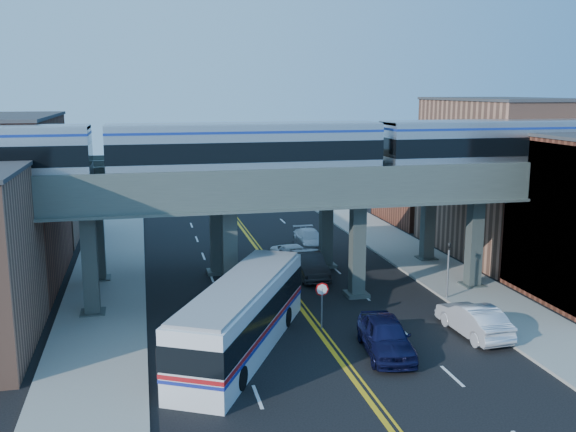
{
  "coord_description": "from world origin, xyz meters",
  "views": [
    {
      "loc": [
        -8.84,
        -28.84,
        12.8
      ],
      "look_at": [
        -0.5,
        7.73,
        5.4
      ],
      "focal_mm": 40.0,
      "sensor_mm": 36.0,
      "label": 1
    }
  ],
  "objects_px": {
    "transit_bus": "(242,317)",
    "car_lane_c": "(294,256)",
    "stop_sign": "(322,298)",
    "transit_train": "(246,151)",
    "car_lane_a": "(386,336)",
    "car_lane_d": "(310,239)",
    "car_lane_b": "(309,265)",
    "traffic_signal": "(448,264)",
    "car_parked_curb": "(474,319)"
  },
  "relations": [
    {
      "from": "transit_bus",
      "to": "car_lane_c",
      "type": "distance_m",
      "value": 15.81
    },
    {
      "from": "stop_sign",
      "to": "transit_bus",
      "type": "distance_m",
      "value": 5.0
    },
    {
      "from": "stop_sign",
      "to": "transit_train",
      "type": "bearing_deg",
      "value": 122.91
    },
    {
      "from": "car_lane_a",
      "to": "car_lane_c",
      "type": "xyz_separation_m",
      "value": [
        -0.67,
        16.56,
        -0.18
      ]
    },
    {
      "from": "transit_bus",
      "to": "car_lane_a",
      "type": "relative_size",
      "value": 2.42
    },
    {
      "from": "car_lane_a",
      "to": "car_lane_c",
      "type": "bearing_deg",
      "value": 100.12
    },
    {
      "from": "car_lane_a",
      "to": "car_lane_d",
      "type": "relative_size",
      "value": 1.06
    },
    {
      "from": "car_lane_a",
      "to": "car_lane_b",
      "type": "relative_size",
      "value": 1.02
    },
    {
      "from": "stop_sign",
      "to": "car_lane_d",
      "type": "relative_size",
      "value": 0.52
    },
    {
      "from": "car_lane_a",
      "to": "car_lane_c",
      "type": "height_order",
      "value": "car_lane_a"
    },
    {
      "from": "traffic_signal",
      "to": "stop_sign",
      "type": "bearing_deg",
      "value": -161.37
    },
    {
      "from": "stop_sign",
      "to": "car_lane_b",
      "type": "relative_size",
      "value": 0.5
    },
    {
      "from": "stop_sign",
      "to": "car_parked_curb",
      "type": "xyz_separation_m",
      "value": [
        7.62,
        -2.6,
        -0.9
      ]
    },
    {
      "from": "car_lane_d",
      "to": "car_lane_c",
      "type": "bearing_deg",
      "value": -115.99
    },
    {
      "from": "car_lane_b",
      "to": "stop_sign",
      "type": "bearing_deg",
      "value": -100.87
    },
    {
      "from": "traffic_signal",
      "to": "car_parked_curb",
      "type": "bearing_deg",
      "value": -102.87
    },
    {
      "from": "transit_train",
      "to": "traffic_signal",
      "type": "relative_size",
      "value": 11.92
    },
    {
      "from": "stop_sign",
      "to": "car_parked_curb",
      "type": "bearing_deg",
      "value": -18.86
    },
    {
      "from": "stop_sign",
      "to": "car_lane_c",
      "type": "height_order",
      "value": "stop_sign"
    },
    {
      "from": "car_lane_a",
      "to": "car_parked_curb",
      "type": "distance_m",
      "value": 5.6
    },
    {
      "from": "car_lane_a",
      "to": "car_lane_b",
      "type": "distance_m",
      "value": 13.57
    },
    {
      "from": "traffic_signal",
      "to": "car_lane_c",
      "type": "height_order",
      "value": "traffic_signal"
    },
    {
      "from": "transit_train",
      "to": "transit_bus",
      "type": "distance_m",
      "value": 10.34
    },
    {
      "from": "transit_bus",
      "to": "car_lane_d",
      "type": "height_order",
      "value": "transit_bus"
    },
    {
      "from": "car_parked_curb",
      "to": "transit_bus",
      "type": "bearing_deg",
      "value": -5.97
    },
    {
      "from": "car_lane_c",
      "to": "car_parked_curb",
      "type": "xyz_separation_m",
      "value": [
        6.12,
        -15.27,
        0.12
      ]
    },
    {
      "from": "car_lane_b",
      "to": "car_lane_d",
      "type": "xyz_separation_m",
      "value": [
        2.25,
        8.18,
        -0.14
      ]
    },
    {
      "from": "traffic_signal",
      "to": "car_lane_a",
      "type": "bearing_deg",
      "value": -134.32
    },
    {
      "from": "stop_sign",
      "to": "car_parked_curb",
      "type": "distance_m",
      "value": 8.1
    },
    {
      "from": "car_parked_curb",
      "to": "traffic_signal",
      "type": "bearing_deg",
      "value": -105.42
    },
    {
      "from": "transit_train",
      "to": "car_lane_a",
      "type": "relative_size",
      "value": 9.09
    },
    {
      "from": "car_parked_curb",
      "to": "car_lane_c",
      "type": "bearing_deg",
      "value": -70.71
    },
    {
      "from": "transit_bus",
      "to": "stop_sign",
      "type": "bearing_deg",
      "value": -40.68
    },
    {
      "from": "car_lane_a",
      "to": "car_parked_curb",
      "type": "relative_size",
      "value": 1.03
    },
    {
      "from": "car_lane_d",
      "to": "car_lane_b",
      "type": "bearing_deg",
      "value": -105.24
    },
    {
      "from": "car_lane_a",
      "to": "transit_train",
      "type": "bearing_deg",
      "value": 129.09
    },
    {
      "from": "car_parked_curb",
      "to": "transit_train",
      "type": "bearing_deg",
      "value": -37.56
    },
    {
      "from": "traffic_signal",
      "to": "car_lane_c",
      "type": "distance_m",
      "value": 12.27
    },
    {
      "from": "transit_train",
      "to": "car_lane_c",
      "type": "bearing_deg",
      "value": 58.29
    },
    {
      "from": "traffic_signal",
      "to": "transit_bus",
      "type": "distance_m",
      "value": 14.4
    },
    {
      "from": "car_lane_c",
      "to": "transit_bus",
      "type": "bearing_deg",
      "value": -118.97
    },
    {
      "from": "transit_bus",
      "to": "car_lane_a",
      "type": "height_order",
      "value": "transit_bus"
    },
    {
      "from": "car_parked_curb",
      "to": "stop_sign",
      "type": "bearing_deg",
      "value": -21.42
    },
    {
      "from": "car_lane_c",
      "to": "car_lane_d",
      "type": "bearing_deg",
      "value": 57.82
    },
    {
      "from": "transit_train",
      "to": "transit_bus",
      "type": "bearing_deg",
      "value": -101.54
    },
    {
      "from": "car_lane_b",
      "to": "car_lane_d",
      "type": "height_order",
      "value": "car_lane_b"
    },
    {
      "from": "car_lane_a",
      "to": "traffic_signal",
      "type": "bearing_deg",
      "value": 53.49
    },
    {
      "from": "car_lane_d",
      "to": "car_parked_curb",
      "type": "distance_m",
      "value": 20.76
    },
    {
      "from": "traffic_signal",
      "to": "car_lane_a",
      "type": "xyz_separation_m",
      "value": [
        -6.73,
        -6.89,
        -1.39
      ]
    },
    {
      "from": "car_lane_a",
      "to": "car_lane_d",
      "type": "xyz_separation_m",
      "value": [
        1.87,
        21.74,
        -0.18
      ]
    }
  ]
}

